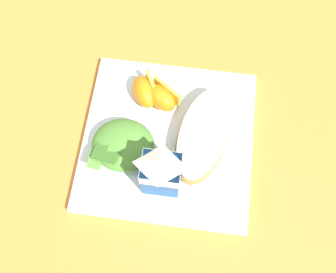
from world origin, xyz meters
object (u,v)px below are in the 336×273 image
object	(u,v)px
green_salad_pile	(123,145)
milk_carton	(161,172)
white_plate	(168,140)
orange_wedge_middle	(145,92)
cheesy_pizza_bread	(203,135)
orange_wedge_front	(161,97)

from	to	relation	value
green_salad_pile	milk_carton	size ratio (longest dim) A/B	0.91
white_plate	milk_carton	distance (m)	0.10
orange_wedge_middle	milk_carton	bearing A→B (deg)	107.82
cheesy_pizza_bread	orange_wedge_front	distance (m)	0.10
white_plate	milk_carton	xyz separation A→B (m)	(0.00, 0.08, 0.07)
cheesy_pizza_bread	green_salad_pile	size ratio (longest dim) A/B	1.81
milk_carton	orange_wedge_middle	bearing A→B (deg)	-72.18
cheesy_pizza_bread	milk_carton	xyz separation A→B (m)	(0.06, 0.08, 0.04)
green_salad_pile	orange_wedge_front	size ratio (longest dim) A/B	1.44
white_plate	cheesy_pizza_bread	xyz separation A→B (m)	(-0.06, -0.01, 0.03)
milk_carton	cheesy_pizza_bread	bearing A→B (deg)	-125.10
white_plate	cheesy_pizza_bread	bearing A→B (deg)	-173.64
green_salad_pile	orange_wedge_middle	xyz separation A→B (m)	(-0.02, -0.10, -0.00)
cheesy_pizza_bread	milk_carton	bearing A→B (deg)	54.90
white_plate	cheesy_pizza_bread	size ratio (longest dim) A/B	1.54
cheesy_pizza_bread	orange_wedge_middle	size ratio (longest dim) A/B	2.60
cheesy_pizza_bread	green_salad_pile	xyz separation A→B (m)	(0.13, 0.03, 0.00)
green_salad_pile	orange_wedge_front	world-z (taller)	green_salad_pile
green_salad_pile	orange_wedge_middle	distance (m)	0.10
orange_wedge_front	orange_wedge_middle	distance (m)	0.03
white_plate	green_salad_pile	xyz separation A→B (m)	(0.07, 0.03, 0.03)
green_salad_pile	orange_wedge_front	xyz separation A→B (m)	(-0.05, -0.09, -0.00)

